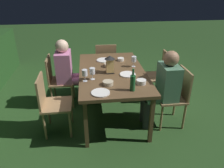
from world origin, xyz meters
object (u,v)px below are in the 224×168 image
object	(u,v)px
plate_a	(128,74)
bowl_salad	(108,83)
wine_glass_c	(85,73)
person_in_pink	(68,70)
person_in_green	(163,86)
bowl_olives	(121,59)
chair_side_left_b	(159,74)
plate_b	(101,93)
dining_table	(112,74)
plate_c	(104,60)
chair_side_right_a	(51,102)
bowl_dip	(141,82)
chair_head_far	(106,62)
green_bottle_on_table	(133,83)
chair_side_right_b	(57,79)
chair_side_left_a	(175,94)
wine_glass_b	(134,60)
bowl_bread	(108,65)
lantern_centerpiece	(110,63)
wine_glass_a	(92,72)

from	to	relation	value
plate_a	bowl_salad	distance (m)	0.43
wine_glass_c	person_in_pink	bearing A→B (deg)	21.84
person_in_green	bowl_olives	size ratio (longest dim) A/B	10.31
chair_side_left_b	plate_b	bearing A→B (deg)	133.94
dining_table	person_in_green	bearing A→B (deg)	-118.99
plate_c	chair_side_right_a	bearing A→B (deg)	136.68
bowl_dip	chair_head_far	bearing A→B (deg)	11.84
person_in_pink	wine_glass_c	size ratio (longest dim) A/B	6.80
person_in_pink	green_bottle_on_table	world-z (taller)	person_in_pink
chair_side_right_b	green_bottle_on_table	distance (m)	1.53
chair_head_far	chair_side_left_b	distance (m)	1.14
person_in_pink	chair_side_left_a	bearing A→B (deg)	-115.89
chair_head_far	chair_side_right_a	xyz separation A→B (m)	(-1.48, 0.89, 0.00)
chair_side_left_b	green_bottle_on_table	xyz separation A→B (m)	(-1.04, 0.71, 0.37)
dining_table	bowl_dip	size ratio (longest dim) A/B	12.98
person_in_green	plate_b	distance (m)	0.97
chair_head_far	plate_b	world-z (taller)	chair_head_far
person_in_pink	bowl_olives	bearing A→B (deg)	-86.77
chair_side_right_b	wine_glass_c	distance (m)	0.93
chair_side_right_a	wine_glass_b	world-z (taller)	wine_glass_b
plate_a	person_in_pink	bearing A→B (deg)	58.05
chair_side_left_b	wine_glass_c	xyz separation A→B (m)	(-0.70, 1.29, 0.38)
chair_side_right_a	dining_table	bearing A→B (deg)	-66.65
chair_side_left_a	wine_glass_b	size ratio (longest dim) A/B	5.15
wine_glass_c	bowl_dip	xyz separation A→B (m)	(-0.17, -0.74, -0.09)
bowl_bread	bowl_dip	distance (m)	0.77
chair_side_left_b	wine_glass_c	bearing A→B (deg)	118.47
wine_glass_c	bowl_olives	xyz separation A→B (m)	(0.75, -0.61, -0.09)
chair_head_far	bowl_salad	distance (m)	1.60
bowl_olives	chair_head_far	bearing A→B (deg)	16.89
chair_head_far	chair_side_right_b	distance (m)	1.14
wine_glass_b	plate_b	distance (m)	1.02
lantern_centerpiece	bowl_bread	world-z (taller)	lantern_centerpiece
chair_head_far	bowl_olives	xyz separation A→B (m)	(-0.67, -0.20, 0.28)
plate_b	bowl_olives	xyz separation A→B (m)	(1.12, -0.43, 0.02)
chair_side_right_a	person_in_pink	bearing A→B (deg)	-14.34
chair_side_left_b	wine_glass_a	xyz separation A→B (m)	(-0.65, 1.19, 0.38)
chair_side_right_a	green_bottle_on_table	world-z (taller)	green_bottle_on_table
chair_side_right_b	bowl_salad	world-z (taller)	chair_side_right_b
chair_side_right_b	bowl_dip	size ratio (longest dim) A/B	6.64
bowl_olives	bowl_dip	distance (m)	0.93
wine_glass_c	bowl_olives	size ratio (longest dim) A/B	1.52
dining_table	bowl_bread	bearing A→B (deg)	10.61
plate_a	plate_b	distance (m)	0.67
person_in_pink	lantern_centerpiece	size ratio (longest dim) A/B	4.34
chair_side_right_b	chair_head_far	bearing A→B (deg)	-51.06
chair_head_far	chair_side_right_b	xyz separation A→B (m)	(-0.72, 0.89, 0.00)
dining_table	bowl_olives	xyz separation A→B (m)	(0.43, -0.20, 0.08)
wine_glass_a	chair_side_left_a	bearing A→B (deg)	-95.41
plate_a	plate_b	xyz separation A→B (m)	(-0.51, 0.43, 0.00)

